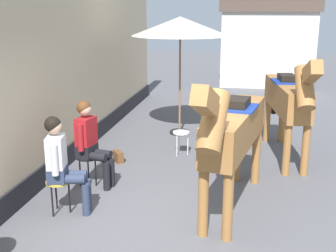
# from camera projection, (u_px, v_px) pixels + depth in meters

# --- Properties ---
(ground_plane) EXTENTS (40.00, 40.00, 0.00)m
(ground_plane) POSITION_uv_depth(u_px,v_px,m) (205.00, 155.00, 8.50)
(ground_plane) COLOR #56565B
(pub_facade_wall) EXTENTS (0.34, 14.00, 3.40)m
(pub_facade_wall) POSITION_uv_depth(u_px,v_px,m) (42.00, 86.00, 7.10)
(pub_facade_wall) COLOR #CCB793
(pub_facade_wall) RESTS_ON ground_plane
(distant_cottage) EXTENTS (3.40, 2.60, 3.50)m
(distant_cottage) POSITION_uv_depth(u_px,v_px,m) (267.00, 34.00, 15.88)
(distant_cottage) COLOR silver
(distant_cottage) RESTS_ON ground_plane
(seated_visitor_near) EXTENTS (0.61, 0.48, 1.39)m
(seated_visitor_near) POSITION_uv_depth(u_px,v_px,m) (61.00, 160.00, 5.92)
(seated_visitor_near) COLOR gold
(seated_visitor_near) RESTS_ON ground_plane
(seated_visitor_far) EXTENTS (0.61, 0.48, 1.39)m
(seated_visitor_far) POSITION_uv_depth(u_px,v_px,m) (90.00, 139.00, 6.86)
(seated_visitor_far) COLOR black
(seated_visitor_far) RESTS_ON ground_plane
(saddled_horse_near) EXTENTS (0.84, 2.97, 2.06)m
(saddled_horse_near) POSITION_uv_depth(u_px,v_px,m) (233.00, 131.00, 5.92)
(saddled_horse_near) COLOR #9E6B38
(saddled_horse_near) RESTS_ON ground_plane
(saddled_horse_far) EXTENTS (0.73, 2.99, 2.06)m
(saddled_horse_far) POSITION_uv_depth(u_px,v_px,m) (288.00, 99.00, 8.00)
(saddled_horse_far) COLOR #9E6B38
(saddled_horse_far) RESTS_ON ground_plane
(cafe_parasol) EXTENTS (2.10, 2.10, 2.58)m
(cafe_parasol) POSITION_uv_depth(u_px,v_px,m) (180.00, 27.00, 9.30)
(cafe_parasol) COLOR black
(cafe_parasol) RESTS_ON ground_plane
(spare_stool_white) EXTENTS (0.32, 0.32, 0.46)m
(spare_stool_white) POSITION_uv_depth(u_px,v_px,m) (181.00, 135.00, 8.41)
(spare_stool_white) COLOR white
(spare_stool_white) RESTS_ON ground_plane
(satchel_bag) EXTENTS (0.26, 0.30, 0.20)m
(satchel_bag) POSITION_uv_depth(u_px,v_px,m) (118.00, 156.00, 8.11)
(satchel_bag) COLOR brown
(satchel_bag) RESTS_ON ground_plane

